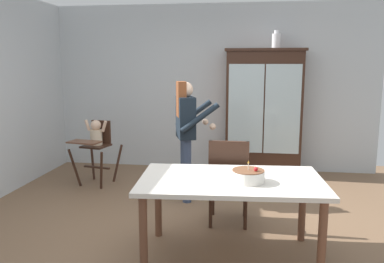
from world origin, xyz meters
The scene contains 9 objects.
ground_plane centered at (0.00, 0.00, 0.00)m, with size 6.24×6.24×0.00m, color brown.
wall_back centered at (0.00, 2.63, 1.35)m, with size 5.32×0.06×2.70m, color silver.
china_cabinet centered at (0.84, 2.37, 0.99)m, with size 1.22×0.48×1.98m.
ceramic_vase centered at (1.00, 2.37, 2.09)m, with size 0.13×0.13×0.27m.
high_chair_with_toddler centered at (-1.57, 1.45, 0.65)m, with size 0.68×0.77×0.95m.
adult_person centered at (-0.16, 0.97, 0.97)m, with size 0.62×0.61×1.53m.
dining_table centered at (0.47, -0.47, 0.65)m, with size 1.68×1.06×0.74m.
birthday_cake centered at (0.62, -0.55, 0.79)m, with size 0.28×0.28×0.19m.
dining_chair_far_side centered at (0.41, 0.22, 0.56)m, with size 0.45×0.45×0.96m.
Camera 1 is at (0.60, -3.83, 1.74)m, focal length 36.52 mm.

